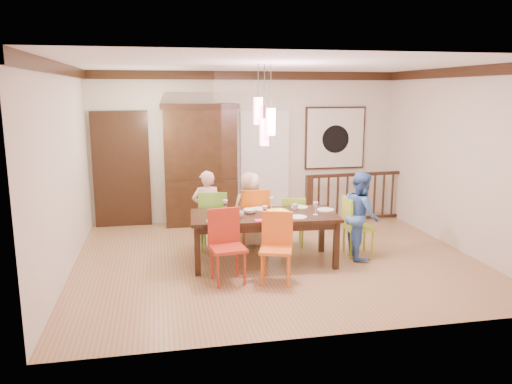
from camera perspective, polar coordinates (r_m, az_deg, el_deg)
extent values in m
plane|color=#976749|center=(7.73, 2.29, -7.63)|extent=(6.00, 6.00, 0.00)
plane|color=white|center=(7.32, 2.48, 14.38)|extent=(6.00, 6.00, 0.00)
plane|color=beige|center=(9.81, -1.04, 5.15)|extent=(6.00, 0.00, 6.00)
plane|color=beige|center=(7.30, -21.20, 2.20)|extent=(0.00, 5.00, 5.00)
plane|color=beige|center=(8.59, 22.27, 3.40)|extent=(0.00, 5.00, 5.00)
cube|color=black|center=(9.69, -15.10, 2.29)|extent=(1.04, 0.07, 2.24)
cube|color=silver|center=(9.90, 1.00, 2.87)|extent=(0.97, 0.05, 2.22)
cube|color=black|center=(10.24, 9.01, 6.12)|extent=(1.25, 0.04, 1.25)
cube|color=silver|center=(10.21, 9.06, 6.10)|extent=(1.18, 0.02, 1.18)
cylinder|color=black|center=(10.20, 9.09, 5.98)|extent=(0.56, 0.01, 0.56)
cube|color=#FF4C63|center=(7.17, 0.24, 9.25)|extent=(0.11, 0.11, 0.38)
cylinder|color=black|center=(7.16, 0.24, 12.61)|extent=(0.01, 0.01, 0.46)
cube|color=#FF4C63|center=(7.11, 1.68, 8.02)|extent=(0.11, 0.11, 0.38)
cylinder|color=black|center=(7.10, 1.70, 12.01)|extent=(0.01, 0.01, 0.61)
cube|color=#FF4C63|center=(7.15, 0.95, 6.84)|extent=(0.11, 0.11, 0.38)
cylinder|color=black|center=(7.13, 0.97, 11.41)|extent=(0.01, 0.01, 0.76)
cube|color=black|center=(7.35, 0.92, -2.72)|extent=(2.20, 1.11, 0.05)
cube|color=black|center=(7.71, -6.97, -5.03)|extent=(0.08, 0.08, 0.70)
cube|color=black|center=(8.08, 7.20, -4.26)|extent=(0.08, 0.08, 0.70)
cube|color=black|center=(6.93, -6.46, -6.90)|extent=(0.08, 0.08, 0.70)
cube|color=black|center=(7.35, 9.20, -5.92)|extent=(0.08, 0.08, 0.70)
cube|color=black|center=(7.78, 0.26, -2.50)|extent=(1.94, 0.16, 0.10)
cube|color=black|center=(6.97, 1.65, -4.16)|extent=(1.94, 0.16, 0.10)
cube|color=#6BB033|center=(8.05, -4.78, -3.34)|extent=(0.53, 0.53, 0.04)
cube|color=#6BB033|center=(7.98, -4.81, -1.49)|extent=(0.44, 0.14, 0.49)
cylinder|color=#6BB033|center=(7.92, -5.91, -5.43)|extent=(0.04, 0.04, 0.47)
cylinder|color=#6BB033|center=(7.96, -3.31, -5.30)|extent=(0.04, 0.04, 0.47)
cylinder|color=#6BB033|center=(8.27, -6.14, -4.71)|extent=(0.04, 0.04, 0.47)
cylinder|color=#6BB033|center=(8.30, -3.66, -4.60)|extent=(0.04, 0.04, 0.47)
cube|color=#BB520A|center=(8.06, -0.30, -3.16)|extent=(0.48, 0.48, 0.04)
cube|color=#BB520A|center=(8.00, -0.30, -1.26)|extent=(0.46, 0.06, 0.50)
cylinder|color=#BB520A|center=(7.92, -1.37, -5.32)|extent=(0.04, 0.04, 0.48)
cylinder|color=#BB520A|center=(7.99, 1.28, -5.17)|extent=(0.04, 0.04, 0.48)
cylinder|color=#BB520A|center=(8.27, -1.81, -4.59)|extent=(0.04, 0.04, 0.48)
cylinder|color=#BB520A|center=(8.34, 0.72, -4.46)|extent=(0.04, 0.04, 0.48)
cube|color=#83B72A|center=(8.26, 4.15, -3.41)|extent=(0.44, 0.44, 0.04)
cube|color=#83B72A|center=(8.20, 4.17, -1.87)|extent=(0.38, 0.10, 0.42)
cylinder|color=#83B72A|center=(8.13, 3.36, -5.18)|extent=(0.03, 0.03, 0.40)
cylinder|color=#83B72A|center=(8.21, 5.46, -5.04)|extent=(0.03, 0.03, 0.40)
cylinder|color=#83B72A|center=(8.42, 2.83, -4.59)|extent=(0.03, 0.03, 0.40)
cylinder|color=#83B72A|center=(8.50, 4.87, -4.46)|extent=(0.03, 0.03, 0.40)
cube|color=#B12F1A|center=(6.68, -3.24, -6.45)|extent=(0.49, 0.49, 0.04)
cube|color=#B12F1A|center=(6.60, -3.27, -4.27)|extent=(0.44, 0.10, 0.48)
cylinder|color=#B12F1A|center=(6.57, -4.57, -9.01)|extent=(0.04, 0.04, 0.46)
cylinder|color=#B12F1A|center=(6.62, -1.45, -8.82)|extent=(0.04, 0.04, 0.46)
cylinder|color=#B12F1A|center=(6.91, -4.91, -7.98)|extent=(0.04, 0.04, 0.46)
cylinder|color=#B12F1A|center=(6.95, -1.95, -7.82)|extent=(0.04, 0.04, 0.46)
cube|color=orange|center=(6.68, 2.31, -6.63)|extent=(0.53, 0.53, 0.04)
cube|color=orange|center=(6.61, 2.32, -4.56)|extent=(0.41, 0.17, 0.46)
cylinder|color=orange|center=(6.57, 1.17, -9.09)|extent=(0.04, 0.04, 0.44)
cylinder|color=orange|center=(6.64, 4.09, -8.87)|extent=(0.04, 0.04, 0.44)
cylinder|color=orange|center=(6.88, 0.56, -8.11)|extent=(0.04, 0.04, 0.44)
cylinder|color=orange|center=(6.95, 3.34, -7.92)|extent=(0.04, 0.04, 0.44)
cube|color=#9BBF28|center=(7.91, 11.63, -4.00)|extent=(0.44, 0.44, 0.04)
cube|color=#9BBF28|center=(7.85, 11.70, -2.24)|extent=(0.06, 0.42, 0.46)
cylinder|color=#9BBF28|center=(7.76, 10.88, -6.04)|extent=(0.04, 0.04, 0.44)
cylinder|color=#9BBF28|center=(7.89, 13.18, -5.85)|extent=(0.04, 0.04, 0.44)
cylinder|color=#9BBF28|center=(8.06, 9.98, -5.34)|extent=(0.04, 0.04, 0.44)
cylinder|color=#9BBF28|center=(8.19, 12.21, -5.17)|extent=(0.04, 0.04, 0.44)
cube|color=black|center=(9.64, -6.25, -1.14)|extent=(1.36, 0.44, 0.87)
cube|color=black|center=(9.48, -6.41, 5.48)|extent=(1.36, 0.40, 1.36)
cube|color=black|center=(9.67, -6.50, 5.59)|extent=(1.16, 0.02, 1.16)
cube|color=black|center=(9.44, -6.50, 9.70)|extent=(1.45, 0.44, 0.10)
cube|color=black|center=(9.70, 5.93, -0.91)|extent=(0.13, 0.13, 0.92)
cube|color=black|center=(10.45, 16.43, -0.43)|extent=(0.13, 0.13, 0.92)
cube|color=black|center=(9.95, 11.48, 1.98)|extent=(2.11, 0.23, 0.06)
cube|color=black|center=(10.12, 11.28, -2.94)|extent=(1.99, 0.20, 0.05)
imported|color=#FFC2C4|center=(8.07, -5.62, -2.08)|extent=(0.47, 0.31, 1.29)
imported|color=beige|center=(8.19, -0.68, -2.00)|extent=(0.66, 0.49, 1.24)
imported|color=#426FB8|center=(7.80, 11.92, -2.57)|extent=(0.56, 0.69, 1.34)
imported|color=#EBE642|center=(7.26, 2.52, -2.40)|extent=(0.36, 0.36, 0.07)
imported|color=white|center=(7.39, -0.67, -2.20)|extent=(0.25, 0.25, 0.06)
imported|color=silver|center=(7.13, -1.92, -2.57)|extent=(0.13, 0.13, 0.10)
imported|color=silver|center=(7.63, 4.50, -1.70)|extent=(0.12, 0.12, 0.09)
cylinder|color=white|center=(7.53, -4.66, -2.16)|extent=(0.26, 0.26, 0.01)
cylinder|color=white|center=(7.63, 0.33, -1.94)|extent=(0.26, 0.26, 0.01)
cylinder|color=white|center=(7.78, 4.99, -1.72)|extent=(0.26, 0.26, 0.01)
cylinder|color=white|center=(6.96, -4.64, -3.29)|extent=(0.26, 0.26, 0.01)
cylinder|color=white|center=(7.17, 4.81, -2.87)|extent=(0.26, 0.26, 0.01)
cylinder|color=white|center=(7.65, 7.95, -2.01)|extent=(0.26, 0.26, 0.01)
cube|color=#D83359|center=(6.95, 0.62, -3.28)|extent=(0.18, 0.14, 0.01)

